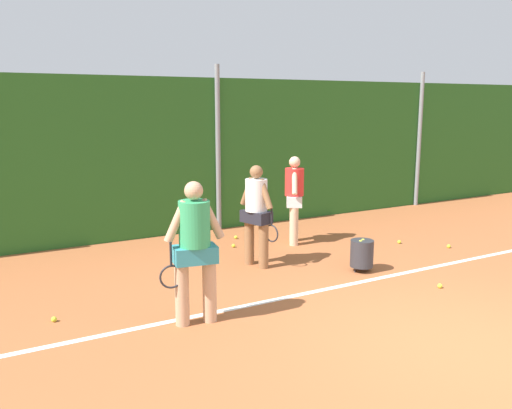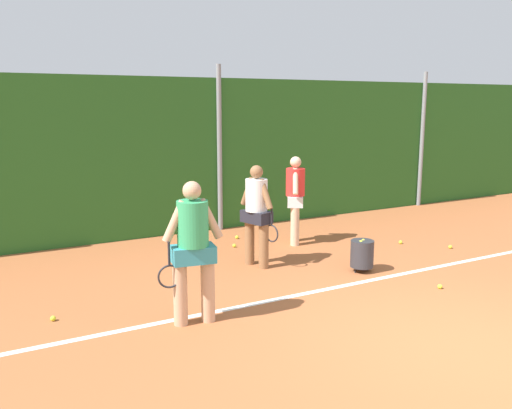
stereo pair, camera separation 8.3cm
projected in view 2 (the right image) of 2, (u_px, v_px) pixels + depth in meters
ground_plane at (357, 295)px, 7.33m from camera, size 29.97×29.97×0.00m
hedge_fence_backdrop at (216, 155)px, 11.01m from camera, size 19.48×0.25×3.09m
fence_post_center at (220, 149)px, 10.84m from camera, size 0.10×0.10×3.35m
fence_post_right at (422, 140)px, 13.49m from camera, size 0.10×0.10×3.35m
court_baseline_paint at (340, 287)px, 7.67m from camera, size 14.23×0.10×0.01m
player_foreground_near at (193, 245)px, 6.24m from camera, size 0.80×0.37×1.71m
player_midcourt at (257, 210)px, 8.49m from camera, size 0.41×0.73×1.64m
player_backcourt_far at (295, 195)px, 9.90m from camera, size 0.49×0.60×1.63m
ball_hopper at (362, 254)px, 8.31m from camera, size 0.36×0.36×0.51m
tennis_ball_0 at (237, 237)px, 10.37m from camera, size 0.07×0.07×0.07m
tennis_ball_1 at (450, 247)px, 9.68m from camera, size 0.07×0.07×0.07m
tennis_ball_2 at (234, 246)px, 9.76m from camera, size 0.07×0.07×0.07m
tennis_ball_3 at (401, 242)px, 10.00m from camera, size 0.07×0.07×0.07m
tennis_ball_5 at (53, 318)px, 6.46m from camera, size 0.07×0.07×0.07m
tennis_ball_6 at (440, 287)px, 7.58m from camera, size 0.07×0.07×0.07m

